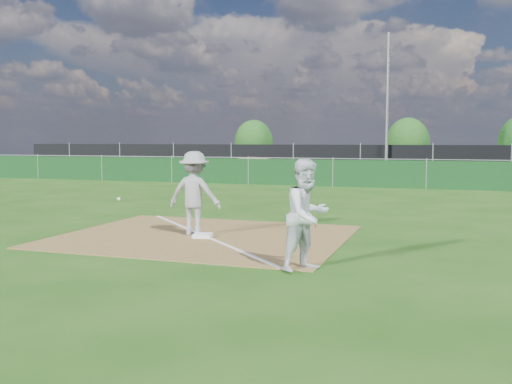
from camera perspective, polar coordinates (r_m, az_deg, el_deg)
ground at (r=20.80m, az=4.97°, el=-0.51°), size 90.00×90.00×0.00m
infield_dirt at (r=12.34m, az=-5.24°, el=-4.42°), size 6.00×5.00×0.02m
foul_line at (r=12.33m, az=-5.24°, el=-4.35°), size 5.01×5.01×0.01m
green_fence at (r=25.62m, az=7.69°, el=1.88°), size 44.00×0.05×1.20m
dirt_mound at (r=30.32m, az=-0.31°, el=2.41°), size 3.38×2.60×1.17m
black_fence at (r=33.48m, az=10.39°, el=3.13°), size 46.00×0.04×1.80m
parking_lot at (r=38.47m, az=11.48°, el=2.04°), size 46.00×9.00×0.01m
light_pole at (r=33.03m, az=13.00°, el=8.44°), size 0.16×0.16×8.00m
first_base at (r=12.14m, az=-5.35°, el=-4.34°), size 0.44×0.44×0.08m
play_at_first at (r=12.35m, az=-6.17°, el=-0.13°), size 2.64×0.72×1.81m
runner at (r=9.04m, az=5.15°, el=-2.31°), size 1.03×1.09×1.78m
car_left at (r=38.62m, az=4.62°, el=3.35°), size 5.13×3.47×1.62m
car_mid at (r=37.71m, az=12.03°, el=3.08°), size 4.64×3.18×1.45m
car_right at (r=37.27m, az=19.90°, el=2.76°), size 4.91×3.42×1.32m
tree_left at (r=46.60m, az=-0.23°, el=5.02°), size 3.13×3.13×3.71m
tree_mid at (r=43.30m, az=14.93°, el=4.84°), size 3.13×3.13×3.71m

